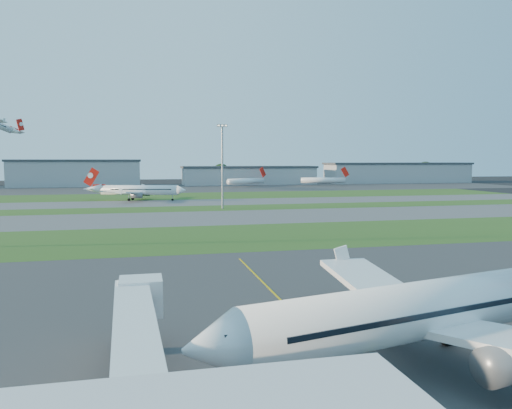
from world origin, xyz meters
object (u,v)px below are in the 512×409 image
object	(u,v)px
jet_bridge	(135,356)
light_mast_centre	(222,161)
airliner_parked	(445,308)
mini_jet_near	(246,181)
airliner_taxiing	(139,190)
mini_jet_far	(323,180)

from	to	relation	value
jet_bridge	light_mast_centre	world-z (taller)	light_mast_centre
airliner_parked	mini_jet_near	bearing A→B (deg)	68.64
airliner_parked	light_mast_centre	size ratio (longest dim) A/B	1.52
airliner_parked	airliner_taxiing	world-z (taller)	airliner_parked
light_mast_centre	mini_jet_near	bearing A→B (deg)	74.76
airliner_parked	airliner_taxiing	bearing A→B (deg)	85.21
airliner_parked	mini_jet_near	world-z (taller)	airliner_parked
mini_jet_near	mini_jet_far	xyz separation A→B (m)	(45.97, 1.55, 0.00)
mini_jet_far	mini_jet_near	bearing A→B (deg)	-170.51
airliner_parked	mini_jet_near	xyz separation A→B (m)	(35.75, 240.01, -1.07)
airliner_parked	mini_jet_far	world-z (taller)	airliner_parked
mini_jet_far	light_mast_centre	world-z (taller)	light_mast_centre
mini_jet_far	light_mast_centre	size ratio (longest dim) A/B	1.11
airliner_parked	mini_jet_far	bearing A→B (deg)	58.42
jet_bridge	mini_jet_far	distance (m)	265.86
mini_jet_near	light_mast_centre	distance (m)	125.01
jet_bridge	mini_jet_far	world-z (taller)	mini_jet_far
airliner_parked	mini_jet_near	size ratio (longest dim) A/B	1.54
jet_bridge	mini_jet_near	xyz separation A→B (m)	(57.54, 243.34, -0.73)
mini_jet_near	mini_jet_far	distance (m)	46.00
mini_jet_near	jet_bridge	bearing A→B (deg)	-134.39
airliner_parked	mini_jet_far	size ratio (longest dim) A/B	1.37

